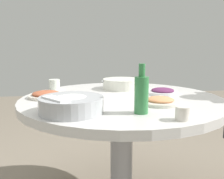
{
  "coord_description": "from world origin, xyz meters",
  "views": [
    {
      "loc": [
        0.28,
        1.49,
        1.06
      ],
      "look_at": [
        0.06,
        0.0,
        0.8
      ],
      "focal_mm": 40.2,
      "sensor_mm": 36.0,
      "label": 1
    }
  ],
  "objects_px": {
    "tea_cup_near": "(54,84)",
    "tea_cup_far": "(182,113)",
    "dish_shrimp": "(160,101)",
    "dish_eggplant": "(163,92)",
    "round_dining_table": "(122,117)",
    "soup_bowl": "(122,84)",
    "green_bottle": "(141,94)",
    "rice_bowl": "(71,104)",
    "dish_stirfry": "(46,95)"
  },
  "relations": [
    {
      "from": "green_bottle",
      "to": "tea_cup_near",
      "type": "bearing_deg",
      "value": -58.2
    },
    {
      "from": "green_bottle",
      "to": "soup_bowl",
      "type": "bearing_deg",
      "value": -92.86
    },
    {
      "from": "rice_bowl",
      "to": "dish_shrimp",
      "type": "distance_m",
      "value": 0.49
    },
    {
      "from": "dish_eggplant",
      "to": "tea_cup_near",
      "type": "bearing_deg",
      "value": -22.4
    },
    {
      "from": "rice_bowl",
      "to": "tea_cup_far",
      "type": "distance_m",
      "value": 0.51
    },
    {
      "from": "soup_bowl",
      "to": "tea_cup_near",
      "type": "height_order",
      "value": "same"
    },
    {
      "from": "dish_eggplant",
      "to": "green_bottle",
      "type": "xyz_separation_m",
      "value": [
        0.26,
        0.44,
        0.08
      ]
    },
    {
      "from": "dish_shrimp",
      "to": "green_bottle",
      "type": "relative_size",
      "value": 0.94
    },
    {
      "from": "tea_cup_near",
      "to": "round_dining_table",
      "type": "bearing_deg",
      "value": 140.53
    },
    {
      "from": "soup_bowl",
      "to": "green_bottle",
      "type": "distance_m",
      "value": 0.69
    },
    {
      "from": "soup_bowl",
      "to": "dish_stirfry",
      "type": "xyz_separation_m",
      "value": [
        0.52,
        0.25,
        -0.02
      ]
    },
    {
      "from": "dish_shrimp",
      "to": "soup_bowl",
      "type": "bearing_deg",
      "value": -76.85
    },
    {
      "from": "rice_bowl",
      "to": "tea_cup_near",
      "type": "bearing_deg",
      "value": -79.15
    },
    {
      "from": "dish_eggplant",
      "to": "tea_cup_far",
      "type": "height_order",
      "value": "tea_cup_far"
    },
    {
      "from": "soup_bowl",
      "to": "dish_eggplant",
      "type": "relative_size",
      "value": 1.51
    },
    {
      "from": "soup_bowl",
      "to": "dish_shrimp",
      "type": "bearing_deg",
      "value": 103.15
    },
    {
      "from": "round_dining_table",
      "to": "tea_cup_far",
      "type": "xyz_separation_m",
      "value": [
        -0.17,
        0.51,
        0.16
      ]
    },
    {
      "from": "round_dining_table",
      "to": "rice_bowl",
      "type": "relative_size",
      "value": 4.05
    },
    {
      "from": "rice_bowl",
      "to": "tea_cup_near",
      "type": "distance_m",
      "value": 0.69
    },
    {
      "from": "dish_shrimp",
      "to": "tea_cup_near",
      "type": "xyz_separation_m",
      "value": [
        0.61,
        -0.56,
        0.02
      ]
    },
    {
      "from": "dish_shrimp",
      "to": "tea_cup_far",
      "type": "xyz_separation_m",
      "value": [
        0.01,
        0.31,
        0.01
      ]
    },
    {
      "from": "green_bottle",
      "to": "dish_eggplant",
      "type": "bearing_deg",
      "value": -120.95
    },
    {
      "from": "soup_bowl",
      "to": "green_bottle",
      "type": "relative_size",
      "value": 1.3
    },
    {
      "from": "dish_stirfry",
      "to": "tea_cup_far",
      "type": "bearing_deg",
      "value": 137.73
    },
    {
      "from": "round_dining_table",
      "to": "tea_cup_far",
      "type": "relative_size",
      "value": 20.35
    },
    {
      "from": "green_bottle",
      "to": "tea_cup_far",
      "type": "relative_size",
      "value": 3.85
    },
    {
      "from": "dish_stirfry",
      "to": "green_bottle",
      "type": "xyz_separation_m",
      "value": [
        -0.48,
        0.43,
        0.08
      ]
    },
    {
      "from": "tea_cup_far",
      "to": "dish_eggplant",
      "type": "bearing_deg",
      "value": -101.69
    },
    {
      "from": "rice_bowl",
      "to": "soup_bowl",
      "type": "distance_m",
      "value": 0.72
    },
    {
      "from": "round_dining_table",
      "to": "tea_cup_far",
      "type": "bearing_deg",
      "value": 107.92
    },
    {
      "from": "soup_bowl",
      "to": "dish_shrimp",
      "type": "relative_size",
      "value": 1.37
    },
    {
      "from": "round_dining_table",
      "to": "dish_stirfry",
      "type": "distance_m",
      "value": 0.49
    },
    {
      "from": "rice_bowl",
      "to": "dish_shrimp",
      "type": "relative_size",
      "value": 1.38
    },
    {
      "from": "green_bottle",
      "to": "tea_cup_near",
      "type": "height_order",
      "value": "green_bottle"
    },
    {
      "from": "dish_stirfry",
      "to": "dish_shrimp",
      "type": "bearing_deg",
      "value": 157.53
    },
    {
      "from": "dish_shrimp",
      "to": "green_bottle",
      "type": "bearing_deg",
      "value": 48.09
    },
    {
      "from": "rice_bowl",
      "to": "round_dining_table",
      "type": "bearing_deg",
      "value": -133.4
    },
    {
      "from": "dish_eggplant",
      "to": "tea_cup_far",
      "type": "relative_size",
      "value": 3.31
    },
    {
      "from": "dish_shrimp",
      "to": "dish_stirfry",
      "type": "bearing_deg",
      "value": -22.47
    },
    {
      "from": "round_dining_table",
      "to": "dish_stirfry",
      "type": "height_order",
      "value": "dish_stirfry"
    },
    {
      "from": "dish_eggplant",
      "to": "green_bottle",
      "type": "relative_size",
      "value": 0.86
    },
    {
      "from": "round_dining_table",
      "to": "tea_cup_near",
      "type": "distance_m",
      "value": 0.58
    },
    {
      "from": "dish_eggplant",
      "to": "tea_cup_far",
      "type": "distance_m",
      "value": 0.58
    },
    {
      "from": "dish_stirfry",
      "to": "green_bottle",
      "type": "relative_size",
      "value": 0.91
    },
    {
      "from": "tea_cup_near",
      "to": "tea_cup_far",
      "type": "bearing_deg",
      "value": 124.57
    },
    {
      "from": "green_bottle",
      "to": "tea_cup_far",
      "type": "height_order",
      "value": "green_bottle"
    },
    {
      "from": "tea_cup_far",
      "to": "green_bottle",
      "type": "bearing_deg",
      "value": -43.24
    },
    {
      "from": "dish_shrimp",
      "to": "green_bottle",
      "type": "height_order",
      "value": "green_bottle"
    },
    {
      "from": "round_dining_table",
      "to": "dish_eggplant",
      "type": "relative_size",
      "value": 6.15
    },
    {
      "from": "dish_stirfry",
      "to": "tea_cup_near",
      "type": "relative_size",
      "value": 2.74
    }
  ]
}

